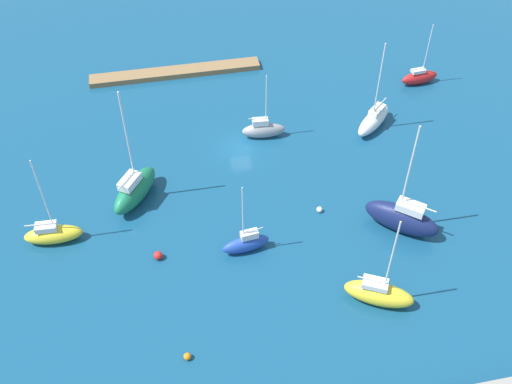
% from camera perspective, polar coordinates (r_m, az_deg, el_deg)
% --- Properties ---
extents(water, '(160.00, 160.00, 0.00)m').
position_cam_1_polar(water, '(70.35, -1.46, 4.26)').
color(water, navy).
rests_on(water, ground).
extents(pier_dock, '(22.91, 2.33, 0.74)m').
position_cam_1_polar(pier_dock, '(83.04, -7.70, 11.28)').
color(pier_dock, olive).
rests_on(pier_dock, ground).
extents(sailboat_yellow_along_channel, '(6.64, 4.85, 10.90)m').
position_cam_1_polar(sailboat_yellow_along_channel, '(55.85, 11.64, -9.45)').
color(sailboat_yellow_along_channel, yellow).
rests_on(sailboat_yellow_along_channel, water).
extents(sailboat_white_outer_mooring, '(6.27, 6.00, 11.76)m').
position_cam_1_polar(sailboat_white_outer_mooring, '(73.99, 11.19, 6.82)').
color(sailboat_white_outer_mooring, white).
rests_on(sailboat_white_outer_mooring, water).
extents(sailboat_navy_off_beacon, '(7.39, 6.72, 13.23)m').
position_cam_1_polar(sailboat_navy_off_beacon, '(61.73, 13.78, -2.40)').
color(sailboat_navy_off_beacon, '#141E4C').
rests_on(sailboat_navy_off_beacon, water).
extents(sailboat_gray_far_south, '(5.27, 1.97, 8.62)m').
position_cam_1_polar(sailboat_gray_far_south, '(71.20, 0.71, 6.00)').
color(sailboat_gray_far_south, gray).
rests_on(sailboat_gray_far_south, water).
extents(sailboat_blue_far_north, '(4.89, 1.93, 8.74)m').
position_cam_1_polar(sailboat_blue_far_north, '(58.58, -0.96, -4.91)').
color(sailboat_blue_far_north, '#2347B2').
rests_on(sailboat_blue_far_north, water).
extents(sailboat_green_near_pier, '(6.06, 7.32, 13.75)m').
position_cam_1_polar(sailboat_green_near_pier, '(64.26, -11.53, 0.25)').
color(sailboat_green_near_pier, '#19724C').
rests_on(sailboat_green_near_pier, water).
extents(sailboat_red_center_basin, '(5.17, 1.92, 8.61)m').
position_cam_1_polar(sailboat_red_center_basin, '(83.10, 15.36, 10.55)').
color(sailboat_red_center_basin, red).
rests_on(sailboat_red_center_basin, water).
extents(sailboat_yellow_lone_north, '(5.79, 2.20, 10.76)m').
position_cam_1_polar(sailboat_yellow_lone_north, '(62.72, -18.85, -3.80)').
color(sailboat_yellow_lone_north, yellow).
rests_on(sailboat_yellow_lone_north, water).
extents(mooring_buoy_red, '(0.87, 0.87, 0.87)m').
position_cam_1_polar(mooring_buoy_red, '(59.13, -9.34, -6.01)').
color(mooring_buoy_red, red).
rests_on(mooring_buoy_red, water).
extents(mooring_buoy_white, '(0.63, 0.63, 0.63)m').
position_cam_1_polar(mooring_buoy_white, '(62.94, 6.09, -1.68)').
color(mooring_buoy_white, white).
rests_on(mooring_buoy_white, water).
extents(mooring_buoy_orange, '(0.65, 0.65, 0.65)m').
position_cam_1_polar(mooring_buoy_orange, '(52.60, -6.58, -15.36)').
color(mooring_buoy_orange, orange).
rests_on(mooring_buoy_orange, water).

